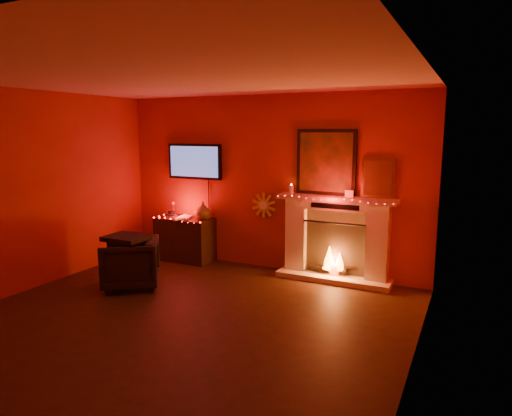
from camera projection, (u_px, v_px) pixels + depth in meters
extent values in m
plane|color=black|center=(174.00, 326.00, 5.09)|extent=(5.00, 5.00, 0.00)
plane|color=beige|center=(166.00, 76.00, 4.64)|extent=(5.00, 5.00, 0.00)
plane|color=#A2251A|center=(267.00, 183.00, 7.08)|extent=(5.00, 0.00, 5.00)
plane|color=#A2251A|center=(13.00, 193.00, 5.94)|extent=(0.00, 5.00, 5.00)
plane|color=#A2251A|center=(416.00, 229.00, 3.78)|extent=(0.00, 5.00, 5.00)
cube|color=beige|center=(333.00, 278.00, 6.62)|extent=(1.65, 0.40, 0.08)
cube|color=beige|center=(297.00, 238.00, 6.88)|extent=(0.30, 0.22, 0.95)
cube|color=beige|center=(378.00, 247.00, 6.36)|extent=(0.30, 0.22, 0.95)
cube|color=beige|center=(337.00, 205.00, 6.53)|extent=(1.50, 0.22, 0.14)
cube|color=beige|center=(336.00, 199.00, 6.46)|extent=(1.72, 0.34, 0.06)
cube|color=#896750|center=(337.00, 241.00, 6.67)|extent=(0.90, 0.10, 0.95)
cube|color=black|center=(333.00, 250.00, 6.53)|extent=(0.90, 0.02, 0.78)
cylinder|color=black|center=(328.00, 269.00, 6.70)|extent=(0.55, 0.09, 0.09)
cylinder|color=black|center=(340.00, 267.00, 6.63)|extent=(0.51, 0.18, 0.08)
cone|color=orange|center=(329.00, 257.00, 6.66)|extent=(0.20, 0.20, 0.34)
cone|color=orange|center=(340.00, 261.00, 6.61)|extent=(0.16, 0.16, 0.26)
sphere|color=#FF3F07|center=(334.00, 269.00, 6.66)|extent=(0.18, 0.18, 0.18)
cube|color=black|center=(326.00, 162.00, 6.58)|extent=(0.88, 0.05, 0.95)
cube|color=#AF5217|center=(325.00, 162.00, 6.55)|extent=(0.78, 0.01, 0.85)
cube|color=#AA7032|center=(378.00, 178.00, 6.29)|extent=(0.46, 0.04, 0.56)
cube|color=#9D6624|center=(378.00, 178.00, 6.27)|extent=(0.38, 0.01, 0.48)
cylinder|color=beige|center=(291.00, 189.00, 6.79)|extent=(0.07, 0.07, 0.12)
cube|color=white|center=(349.00, 194.00, 6.39)|extent=(0.12, 0.01, 0.10)
cube|color=black|center=(195.00, 161.00, 7.55)|extent=(1.00, 0.06, 0.58)
cube|color=#4662B6|center=(194.00, 162.00, 7.52)|extent=(0.92, 0.01, 0.50)
cylinder|color=black|center=(209.00, 199.00, 7.56)|extent=(0.02, 0.02, 0.66)
cylinder|color=gold|center=(264.00, 205.00, 7.14)|extent=(0.20, 0.03, 0.20)
cylinder|color=white|center=(263.00, 205.00, 7.13)|extent=(0.13, 0.01, 0.13)
cube|color=black|center=(185.00, 239.00, 7.63)|extent=(0.95, 0.48, 0.72)
imported|color=brown|center=(203.00, 211.00, 7.44)|extent=(0.27, 0.27, 0.28)
imported|color=black|center=(172.00, 214.00, 7.67)|extent=(0.12, 0.12, 0.09)
cylinder|color=white|center=(182.00, 217.00, 7.54)|extent=(0.11, 0.38, 0.05)
cylinder|color=white|center=(181.00, 218.00, 7.42)|extent=(0.06, 0.38, 0.05)
cylinder|color=white|center=(188.00, 218.00, 7.43)|extent=(0.16, 0.38, 0.05)
cube|color=maroon|center=(171.00, 216.00, 7.62)|extent=(0.20, 0.14, 0.03)
cube|color=#1C2E42|center=(172.00, 215.00, 7.62)|extent=(0.17, 0.12, 0.02)
imported|color=black|center=(130.00, 263.00, 6.31)|extent=(1.03, 1.03, 0.68)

